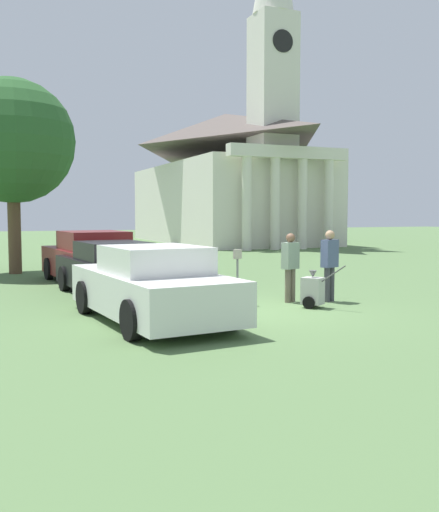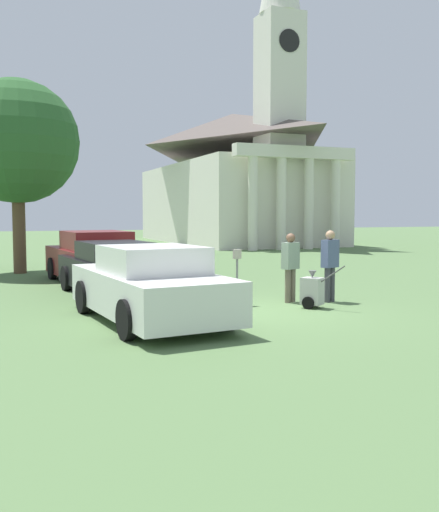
{
  "view_description": "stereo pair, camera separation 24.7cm",
  "coord_description": "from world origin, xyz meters",
  "px_view_note": "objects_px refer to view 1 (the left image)",
  "views": [
    {
      "loc": [
        -5.48,
        -11.01,
        2.12
      ],
      "look_at": [
        -0.26,
        1.5,
        1.1
      ],
      "focal_mm": 40.0,
      "sensor_mm": 36.0,
      "label": 1
    },
    {
      "loc": [
        -5.25,
        -11.11,
        2.12
      ],
      "look_at": [
        -0.26,
        1.5,
        1.1
      ],
      "focal_mm": 40.0,
      "sensor_mm": 36.0,
      "label": 2
    }
  ],
  "objects_px": {
    "person_worker": "(290,263)",
    "church": "(228,172)",
    "parked_car_black": "(112,270)",
    "equipment_cart": "(313,291)",
    "parked_car_maroon": "(92,259)",
    "parked_car_white": "(152,286)",
    "parking_meter": "(237,266)",
    "person_supervisor": "(330,261)"
  },
  "relations": [
    {
      "from": "person_worker",
      "to": "church",
      "type": "bearing_deg",
      "value": -131.72
    },
    {
      "from": "parked_car_black",
      "to": "equipment_cart",
      "type": "xyz_separation_m",
      "value": [
        3.77,
        -3.6,
        -0.27
      ]
    },
    {
      "from": "parked_car_maroon",
      "to": "church",
      "type": "height_order",
      "value": "church"
    },
    {
      "from": "parked_car_white",
      "to": "person_worker",
      "type": "relative_size",
      "value": 2.96
    },
    {
      "from": "parked_car_black",
      "to": "parked_car_white",
      "type": "bearing_deg",
      "value": -95.86
    },
    {
      "from": "parking_meter",
      "to": "person_supervisor",
      "type": "distance_m",
      "value": 2.27
    },
    {
      "from": "parking_meter",
      "to": "parked_car_white",
      "type": "bearing_deg",
      "value": -153.17
    },
    {
      "from": "parked_car_black",
      "to": "parked_car_maroon",
      "type": "bearing_deg",
      "value": 84.13
    },
    {
      "from": "person_supervisor",
      "to": "parked_car_black",
      "type": "bearing_deg",
      "value": -51.14
    },
    {
      "from": "parked_car_maroon",
      "to": "person_supervisor",
      "type": "height_order",
      "value": "person_supervisor"
    },
    {
      "from": "person_supervisor",
      "to": "church",
      "type": "distance_m",
      "value": 28.4
    },
    {
      "from": "parking_meter",
      "to": "equipment_cart",
      "type": "relative_size",
      "value": 1.29
    },
    {
      "from": "parked_car_white",
      "to": "equipment_cart",
      "type": "relative_size",
      "value": 4.89
    },
    {
      "from": "parking_meter",
      "to": "church",
      "type": "height_order",
      "value": "church"
    },
    {
      "from": "parked_car_white",
      "to": "parked_car_black",
      "type": "distance_m",
      "value": 3.77
    },
    {
      "from": "church",
      "to": "parked_car_white",
      "type": "bearing_deg",
      "value": -116.3
    },
    {
      "from": "person_supervisor",
      "to": "parking_meter",
      "type": "bearing_deg",
      "value": -29.01
    },
    {
      "from": "parked_car_white",
      "to": "parking_meter",
      "type": "bearing_deg",
      "value": 20.97
    },
    {
      "from": "parked_car_black",
      "to": "church",
      "type": "xyz_separation_m",
      "value": [
        13.56,
        23.65,
        4.42
      ]
    },
    {
      "from": "parked_car_maroon",
      "to": "parked_car_black",
      "type": "bearing_deg",
      "value": -95.87
    },
    {
      "from": "parked_car_white",
      "to": "person_supervisor",
      "type": "xyz_separation_m",
      "value": [
        4.61,
        0.78,
        0.28
      ]
    },
    {
      "from": "parked_car_maroon",
      "to": "parking_meter",
      "type": "bearing_deg",
      "value": -71.8
    },
    {
      "from": "parked_car_white",
      "to": "parked_car_black",
      "type": "relative_size",
      "value": 0.99
    },
    {
      "from": "parked_car_black",
      "to": "parked_car_maroon",
      "type": "xyz_separation_m",
      "value": [
        0.0,
        2.78,
        0.08
      ]
    },
    {
      "from": "parking_meter",
      "to": "person_supervisor",
      "type": "height_order",
      "value": "person_supervisor"
    },
    {
      "from": "church",
      "to": "parked_car_black",
      "type": "bearing_deg",
      "value": -119.82
    },
    {
      "from": "parked_car_maroon",
      "to": "person_worker",
      "type": "height_order",
      "value": "person_worker"
    },
    {
      "from": "person_supervisor",
      "to": "church",
      "type": "relative_size",
      "value": 0.08
    },
    {
      "from": "parking_meter",
      "to": "person_worker",
      "type": "xyz_separation_m",
      "value": [
        1.32,
        -0.13,
        0.03
      ]
    },
    {
      "from": "parking_meter",
      "to": "parked_car_black",
      "type": "bearing_deg",
      "value": 132.93
    },
    {
      "from": "parked_car_white",
      "to": "parked_car_maroon",
      "type": "height_order",
      "value": "parked_car_maroon"
    },
    {
      "from": "person_supervisor",
      "to": "person_worker",
      "type": "bearing_deg",
      "value": -36.62
    },
    {
      "from": "equipment_cart",
      "to": "church",
      "type": "distance_m",
      "value": 29.33
    },
    {
      "from": "parked_car_white",
      "to": "parked_car_maroon",
      "type": "xyz_separation_m",
      "value": [
        0.0,
        6.54,
        0.04
      ]
    },
    {
      "from": "parking_meter",
      "to": "equipment_cart",
      "type": "distance_m",
      "value": 1.8
    },
    {
      "from": "parking_meter",
      "to": "person_worker",
      "type": "bearing_deg",
      "value": -5.42
    },
    {
      "from": "parked_car_maroon",
      "to": "parking_meter",
      "type": "distance_m",
      "value": 5.85
    },
    {
      "from": "parked_car_black",
      "to": "parking_meter",
      "type": "distance_m",
      "value": 3.51
    },
    {
      "from": "person_worker",
      "to": "person_supervisor",
      "type": "bearing_deg",
      "value": 140.34
    },
    {
      "from": "parked_car_black",
      "to": "church",
      "type": "height_order",
      "value": "church"
    },
    {
      "from": "parked_car_black",
      "to": "person_worker",
      "type": "distance_m",
      "value": 4.59
    },
    {
      "from": "parked_car_black",
      "to": "equipment_cart",
      "type": "distance_m",
      "value": 5.22
    }
  ]
}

